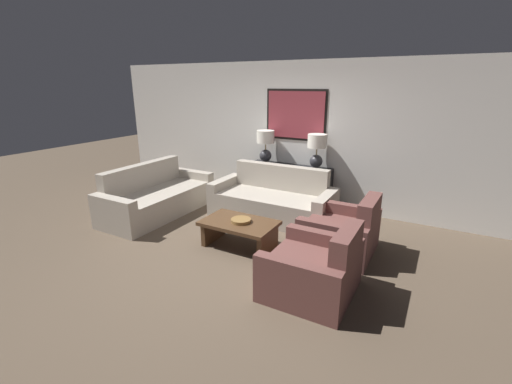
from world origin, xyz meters
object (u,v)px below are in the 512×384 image
(console_table, at_px, (289,186))
(decorative_bowl, at_px, (241,220))
(couch_by_back_wall, at_px, (273,201))
(table_lamp_right, at_px, (317,148))
(couch_by_side, at_px, (157,198))
(table_lamp_left, at_px, (266,143))
(coffee_table, at_px, (239,228))
(armchair_near_camera, at_px, (314,270))
(armchair_near_back_wall, at_px, (342,233))

(console_table, xyz_separation_m, decorative_bowl, (0.12, -1.96, 0.02))
(couch_by_back_wall, bearing_deg, table_lamp_right, 53.51)
(console_table, bearing_deg, couch_by_side, -141.57)
(console_table, bearing_deg, table_lamp_left, 180.00)
(coffee_table, bearing_deg, couch_by_back_wall, 94.19)
(decorative_bowl, bearing_deg, console_table, 93.63)
(coffee_table, distance_m, armchair_near_camera, 1.44)
(table_lamp_left, relative_size, coffee_table, 0.59)
(table_lamp_right, xyz_separation_m, armchair_near_camera, (0.91, -2.51, -0.89))
(console_table, height_order, couch_by_back_wall, couch_by_back_wall)
(table_lamp_right, bearing_deg, decorative_bowl, -101.14)
(armchair_near_back_wall, bearing_deg, table_lamp_right, 123.10)
(couch_by_side, bearing_deg, console_table, 38.43)
(table_lamp_left, xyz_separation_m, couch_by_back_wall, (0.51, -0.69, -0.87))
(couch_by_back_wall, height_order, couch_by_side, same)
(table_lamp_left, distance_m, coffee_table, 2.22)
(table_lamp_right, bearing_deg, armchair_near_back_wall, -56.90)
(table_lamp_right, relative_size, armchair_near_camera, 0.64)
(coffee_table, relative_size, armchair_near_back_wall, 1.07)
(table_lamp_left, xyz_separation_m, couch_by_side, (-1.41, -1.52, -0.87))
(console_table, bearing_deg, couch_by_back_wall, -90.00)
(coffee_table, bearing_deg, console_table, 92.72)
(table_lamp_right, relative_size, couch_by_side, 0.29)
(table_lamp_right, height_order, decorative_bowl, table_lamp_right)
(decorative_bowl, xyz_separation_m, armchair_near_back_wall, (1.29, 0.57, -0.14))
(decorative_bowl, bearing_deg, armchair_near_camera, -23.30)
(couch_by_back_wall, xyz_separation_m, armchair_near_camera, (1.41, -1.82, -0.02))
(console_table, relative_size, table_lamp_right, 2.55)
(couch_by_side, height_order, coffee_table, couch_by_side)
(table_lamp_right, distance_m, couch_by_back_wall, 1.22)
(console_table, bearing_deg, armchair_near_back_wall, -44.48)
(table_lamp_left, distance_m, couch_by_back_wall, 1.22)
(coffee_table, distance_m, armchair_near_back_wall, 1.44)
(armchair_near_camera, bearing_deg, couch_by_side, 163.45)
(coffee_table, xyz_separation_m, decorative_bowl, (0.03, -0.01, 0.13))
(console_table, relative_size, decorative_bowl, 5.60)
(console_table, distance_m, table_lamp_left, 0.92)
(couch_by_side, relative_size, armchair_near_camera, 2.16)
(console_table, xyz_separation_m, couch_by_back_wall, (0.00, -0.69, -0.10))
(armchair_near_back_wall, height_order, armchair_near_camera, same)
(table_lamp_right, bearing_deg, console_table, 180.00)
(armchair_near_camera, bearing_deg, coffee_table, 157.01)
(decorative_bowl, relative_size, armchair_near_camera, 0.29)
(table_lamp_right, bearing_deg, table_lamp_left, 180.00)
(coffee_table, xyz_separation_m, armchair_near_camera, (1.32, -0.56, -0.01))
(table_lamp_right, bearing_deg, coffee_table, -102.06)
(coffee_table, distance_m, decorative_bowl, 0.14)
(table_lamp_left, height_order, table_lamp_right, same)
(table_lamp_right, height_order, couch_by_side, table_lamp_right)
(console_table, xyz_separation_m, armchair_near_camera, (1.41, -2.51, -0.12))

